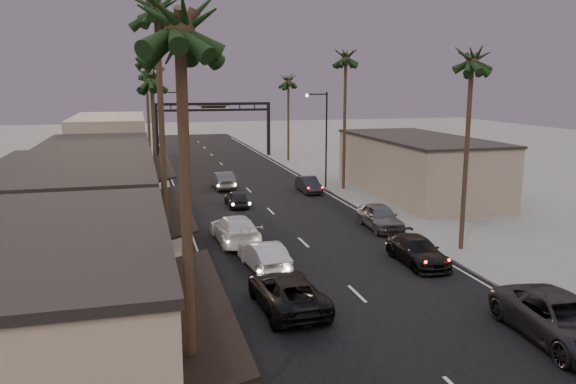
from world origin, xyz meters
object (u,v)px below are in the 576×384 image
palm_lc (151,73)px  streetlight_left (164,125)px  curbside_black (417,251)px  arch (214,116)px  palm_la (179,10)px  oncoming_silver (264,255)px  curbside_near (563,320)px  palm_far (146,71)px  palm_rc (288,77)px  palm_ld (146,56)px  palm_rb (346,53)px  oncoming_pickup (287,292)px  streetlight_right (324,132)px  palm_ra (473,53)px  palm_lb (156,0)px

palm_lc → streetlight_left: bearing=85.6°
curbside_black → arch: bearing=95.8°
palm_la → palm_lc: palm_la is taller
oncoming_silver → curbside_near: 14.64m
palm_far → palm_rc: bearing=-39.6°
palm_ld → curbside_black: palm_ld is taller
streetlight_left → palm_rb: bearing=-42.1°
palm_lc → oncoming_silver: bearing=-67.5°
palm_rc → oncoming_pickup: size_ratio=2.16×
oncoming_pickup → oncoming_silver: oncoming_pickup is taller
palm_rb → oncoming_pickup: bearing=-115.4°
palm_ld → curbside_near: (14.36, -42.68, -11.52)m
streetlight_left → palm_la: (-1.68, -49.00, 6.11)m
arch → oncoming_silver: 46.71m
palm_rc → streetlight_left: bearing=-158.9°
streetlight_right → streetlight_left: 18.99m
oncoming_silver → curbside_black: 8.48m
curbside_near → streetlight_left: bearing=109.6°
palm_ra → curbside_black: size_ratio=2.63×
palm_lc → oncoming_pickup: size_ratio=2.16×
palm_lc → palm_far: (0.30, 42.00, 0.97)m
palm_ra → curbside_near: 15.99m
palm_lc → palm_ld: 19.10m
palm_ld → oncoming_pickup: (4.96, -36.84, -11.63)m
palm_rc → curbside_near: (-2.84, -51.68, -9.58)m
palm_rb → palm_far: (-16.90, 34.00, -0.97)m
palm_rb → palm_far: size_ratio=1.08×
arch → palm_la: bearing=-98.0°
palm_rc → palm_far: (-16.90, 14.00, 0.97)m
palm_la → palm_rb: palm_rb is taller
palm_la → oncoming_pickup: palm_la is taller
streetlight_right → palm_ra: size_ratio=0.68×
oncoming_silver → palm_lb: bearing=11.4°
palm_lc → palm_far: 42.01m
palm_lb → oncoming_pickup: size_ratio=2.69×
streetlight_right → palm_la: (-15.52, -36.00, 6.11)m
arch → streetlight_right: bearing=-74.5°
streetlight_left → palm_lc: palm_lc is taller
streetlight_right → palm_rc: (1.68, 19.00, 5.14)m
palm_la → palm_rb: bearing=63.8°
curbside_black → palm_ra: bearing=22.9°
palm_rb → curbside_black: (-3.70, -21.57, -11.69)m
palm_la → palm_rb: 39.01m
streetlight_right → palm_lc: palm_lc is taller
palm_la → streetlight_right: bearing=66.7°
streetlight_right → streetlight_left: size_ratio=1.00×
palm_rb → oncoming_pickup: size_ratio=2.52×
palm_rc → oncoming_silver: 43.22m
arch → palm_far: 12.96m
palm_far → streetlight_left: bearing=-86.1°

